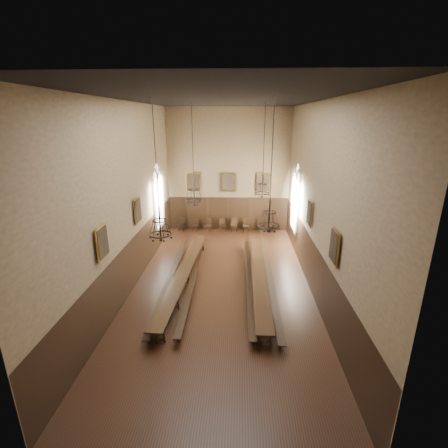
# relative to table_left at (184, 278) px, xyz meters

# --- Properties ---
(floor) EXTENTS (9.00, 18.00, 0.02)m
(floor) POSITION_rel_table_left_xyz_m (1.95, -0.08, -0.41)
(floor) COLOR black
(floor) RESTS_ON ground
(ceiling) EXTENTS (9.00, 18.00, 0.02)m
(ceiling) POSITION_rel_table_left_xyz_m (1.95, -0.08, 8.61)
(ceiling) COLOR black
(ceiling) RESTS_ON ground
(wall_back) EXTENTS (9.00, 0.02, 9.00)m
(wall_back) POSITION_rel_table_left_xyz_m (1.95, 8.93, 4.10)
(wall_back) COLOR #806B4F
(wall_back) RESTS_ON ground
(wall_front) EXTENTS (9.00, 0.02, 9.00)m
(wall_front) POSITION_rel_table_left_xyz_m (1.95, -9.09, 4.10)
(wall_front) COLOR #806B4F
(wall_front) RESTS_ON ground
(wall_left) EXTENTS (0.02, 18.00, 9.00)m
(wall_left) POSITION_rel_table_left_xyz_m (-2.56, -0.08, 4.10)
(wall_left) COLOR #806B4F
(wall_left) RESTS_ON ground
(wall_right) EXTENTS (0.02, 18.00, 9.00)m
(wall_right) POSITION_rel_table_left_xyz_m (6.46, -0.08, 4.10)
(wall_right) COLOR #806B4F
(wall_right) RESTS_ON ground
(wainscot_panelling) EXTENTS (9.00, 18.00, 2.50)m
(wainscot_panelling) POSITION_rel_table_left_xyz_m (1.95, -0.08, 0.85)
(wainscot_panelling) COLOR black
(wainscot_panelling) RESTS_ON floor
(table_left) EXTENTS (1.26, 10.19, 0.79)m
(table_left) POSITION_rel_table_left_xyz_m (0.00, 0.00, 0.00)
(table_left) COLOR black
(table_left) RESTS_ON floor
(table_right) EXTENTS (0.81, 10.15, 0.79)m
(table_right) POSITION_rel_table_left_xyz_m (3.85, 0.06, -0.00)
(table_right) COLOR black
(table_right) RESTS_ON floor
(bench_left_outer) EXTENTS (0.57, 10.26, 0.46)m
(bench_left_outer) POSITION_rel_table_left_xyz_m (-0.70, 0.02, -0.10)
(bench_left_outer) COLOR black
(bench_left_outer) RESTS_ON floor
(bench_left_inner) EXTENTS (0.50, 9.98, 0.45)m
(bench_left_inner) POSITION_rel_table_left_xyz_m (0.45, 0.04, -0.11)
(bench_left_inner) COLOR black
(bench_left_inner) RESTS_ON floor
(bench_right_inner) EXTENTS (0.40, 10.20, 0.46)m
(bench_right_inner) POSITION_rel_table_left_xyz_m (3.34, 0.14, -0.10)
(bench_right_inner) COLOR black
(bench_right_inner) RESTS_ON floor
(bench_right_outer) EXTENTS (0.33, 10.58, 0.48)m
(bench_right_outer) POSITION_rel_table_left_xyz_m (4.42, 0.13, -0.09)
(bench_right_outer) COLOR black
(bench_right_outer) RESTS_ON floor
(chair_0) EXTENTS (0.52, 0.52, 1.00)m
(chair_0) POSITION_rel_table_left_xyz_m (-1.58, 8.48, -0.10)
(chair_0) COLOR black
(chair_0) RESTS_ON floor
(chair_1) EXTENTS (0.52, 0.52, 0.93)m
(chair_1) POSITION_rel_table_left_xyz_m (-0.51, 8.41, -0.12)
(chair_1) COLOR black
(chair_1) RESTS_ON floor
(chair_2) EXTENTS (0.52, 0.52, 0.96)m
(chair_2) POSITION_rel_table_left_xyz_m (0.44, 8.44, -0.11)
(chair_2) COLOR black
(chair_2) RESTS_ON floor
(chair_3) EXTENTS (0.52, 0.52, 0.96)m
(chair_3) POSITION_rel_table_left_xyz_m (1.54, 8.53, -0.11)
(chair_3) COLOR black
(chair_3) RESTS_ON floor
(chair_4) EXTENTS (0.49, 0.49, 1.00)m
(chair_4) POSITION_rel_table_left_xyz_m (2.42, 8.45, -0.10)
(chair_4) COLOR black
(chair_4) RESTS_ON floor
(chair_5) EXTENTS (0.46, 0.46, 0.99)m
(chair_5) POSITION_rel_table_left_xyz_m (3.34, 8.39, -0.10)
(chair_5) COLOR black
(chair_5) RESTS_ON floor
(chair_6) EXTENTS (0.58, 0.58, 1.02)m
(chair_6) POSITION_rel_table_left_xyz_m (4.43, 8.49, -0.09)
(chair_6) COLOR black
(chair_6) RESTS_ON floor
(chair_7) EXTENTS (0.44, 0.44, 0.97)m
(chair_7) POSITION_rel_table_left_xyz_m (5.35, 8.50, -0.10)
(chair_7) COLOR black
(chair_7) RESTS_ON floor
(chandelier_back_left) EXTENTS (0.94, 0.94, 5.28)m
(chandelier_back_left) POSITION_rel_table_left_xyz_m (0.30, 2.43, 3.81)
(chandelier_back_left) COLOR black
(chandelier_back_left) RESTS_ON ceiling
(chandelier_back_right) EXTENTS (0.77, 0.77, 4.72)m
(chandelier_back_right) POSITION_rel_table_left_xyz_m (4.00, 2.06, 4.37)
(chandelier_back_right) COLOR black
(chandelier_back_right) RESTS_ON ceiling
(chandelier_front_left) EXTENTS (0.91, 0.91, 5.37)m
(chandelier_front_left) POSITION_rel_table_left_xyz_m (-0.34, -2.82, 3.73)
(chandelier_front_left) COLOR black
(chandelier_front_left) RESTS_ON ceiling
(chandelier_front_right) EXTENTS (0.81, 0.81, 4.84)m
(chandelier_front_right) POSITION_rel_table_left_xyz_m (3.94, -3.03, 4.24)
(chandelier_front_right) COLOR black
(chandelier_front_right) RESTS_ON ceiling
(portrait_back_0) EXTENTS (1.10, 0.12, 1.40)m
(portrait_back_0) POSITION_rel_table_left_xyz_m (-0.65, 8.80, 3.30)
(portrait_back_0) COLOR #A37827
(portrait_back_0) RESTS_ON wall_back
(portrait_back_1) EXTENTS (1.10, 0.12, 1.40)m
(portrait_back_1) POSITION_rel_table_left_xyz_m (1.95, 8.80, 3.30)
(portrait_back_1) COLOR #A37827
(portrait_back_1) RESTS_ON wall_back
(portrait_back_2) EXTENTS (1.10, 0.12, 1.40)m
(portrait_back_2) POSITION_rel_table_left_xyz_m (4.55, 8.80, 3.30)
(portrait_back_2) COLOR #A37827
(portrait_back_2) RESTS_ON wall_back
(portrait_left_0) EXTENTS (0.12, 1.00, 1.30)m
(portrait_left_0) POSITION_rel_table_left_xyz_m (-2.43, 0.92, 3.30)
(portrait_left_0) COLOR #A37827
(portrait_left_0) RESTS_ON wall_left
(portrait_left_1) EXTENTS (0.12, 1.00, 1.30)m
(portrait_left_1) POSITION_rel_table_left_xyz_m (-2.43, -3.58, 3.30)
(portrait_left_1) COLOR #A37827
(portrait_left_1) RESTS_ON wall_left
(portrait_right_0) EXTENTS (0.12, 1.00, 1.30)m
(portrait_right_0) POSITION_rel_table_left_xyz_m (6.33, 0.92, 3.30)
(portrait_right_0) COLOR #A37827
(portrait_right_0) RESTS_ON wall_right
(portrait_right_1) EXTENTS (0.12, 1.00, 1.30)m
(portrait_right_1) POSITION_rel_table_left_xyz_m (6.33, -3.58, 3.30)
(portrait_right_1) COLOR #A37827
(portrait_right_1) RESTS_ON wall_right
(window_right) EXTENTS (0.20, 2.20, 4.60)m
(window_right) POSITION_rel_table_left_xyz_m (6.38, 5.42, 3.00)
(window_right) COLOR white
(window_right) RESTS_ON wall_right
(window_left) EXTENTS (0.20, 2.20, 4.60)m
(window_left) POSITION_rel_table_left_xyz_m (-2.48, 5.42, 3.00)
(window_left) COLOR white
(window_left) RESTS_ON wall_left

